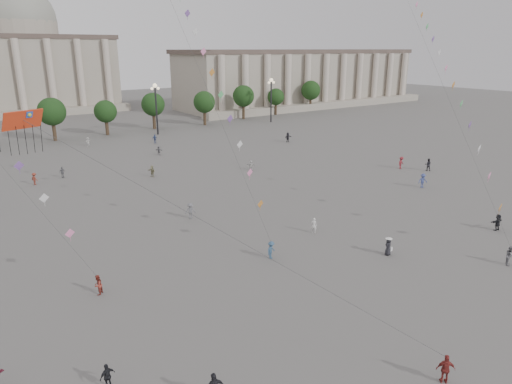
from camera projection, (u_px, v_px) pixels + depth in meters
ground at (345, 293)px, 34.27m from camera, size 360.00×360.00×0.00m
hall_east at (302, 78)px, 146.07m from camera, size 84.00×26.22×17.20m
hall_central at (23, 60)px, 131.19m from camera, size 48.30×34.30×35.50m
tree_row at (72, 110)px, 93.74m from camera, size 137.12×5.12×8.00m
lamp_post_mid_east at (156, 100)px, 95.04m from camera, size 2.00×0.90×10.65m
lamp_post_far_east at (271, 92)px, 111.36m from camera, size 2.00×0.90×10.65m
person_crowd_0 at (155, 139)px, 87.95m from camera, size 1.03×0.44×1.74m
person_crowd_3 at (498, 222)px, 45.81m from camera, size 1.63×0.69×1.71m
person_crowd_4 at (88, 142)px, 85.43m from camera, size 1.62×1.24×1.71m
person_crowd_6 at (190, 211)px, 48.95m from camera, size 1.29×0.99×1.76m
person_crowd_7 at (251, 165)px, 68.69m from camera, size 1.40×1.10×1.48m
person_crowd_8 at (401, 163)px, 69.35m from camera, size 1.31×0.90×1.85m
person_crowd_9 at (288, 137)px, 89.02m from camera, size 1.83×0.80×1.90m
person_crowd_12 at (159, 151)px, 78.28m from camera, size 1.31×1.41×1.57m
person_crowd_13 at (314, 225)px, 45.17m from camera, size 0.66×0.69×1.60m
person_crowd_14 at (423, 181)px, 59.88m from camera, size 1.42×1.17×1.91m
person_crowd_15 at (428, 165)px, 68.23m from camera, size 1.13×1.14×1.86m
person_crowd_16 at (62, 172)px, 64.53m from camera, size 1.01×0.72×1.59m
person_crowd_17 at (35, 179)px, 61.22m from camera, size 1.07×1.22×1.64m
person_crowd_21 at (152, 171)px, 64.98m from camera, size 0.86×1.60×1.65m
tourist_0 at (446, 369)px, 24.83m from camera, size 1.05×0.98×1.74m
tourist_4 at (108, 376)px, 24.46m from camera, size 0.95×0.56×1.51m
kite_flyer_0 at (98, 285)px, 33.84m from camera, size 0.95×0.96×1.56m
kite_flyer_1 at (271, 250)px, 39.62m from camera, size 1.20×0.99×1.61m
kite_flyer_2 at (510, 256)px, 38.50m from camera, size 1.02×0.97×1.66m
hat_person at (388, 246)px, 40.31m from camera, size 0.93×0.76×1.69m
dragon_kite at (31, 136)px, 24.59m from camera, size 9.47×8.68×26.20m
kite_train_east at (419, 15)px, 62.97m from camera, size 36.21×47.84×72.22m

